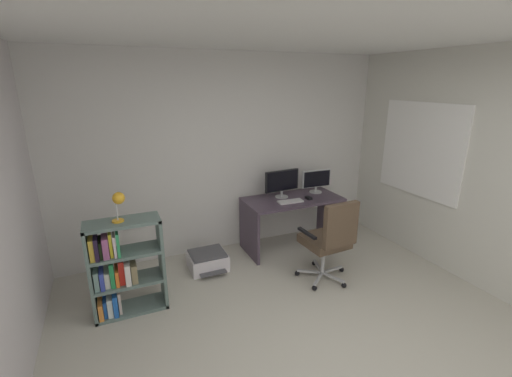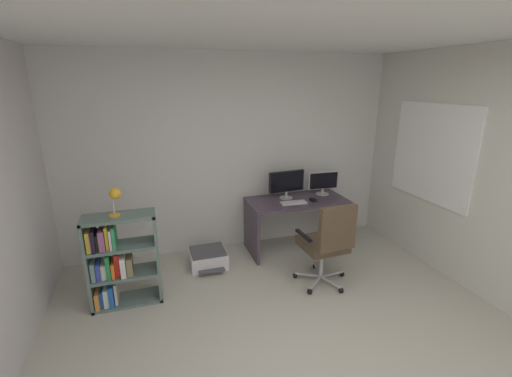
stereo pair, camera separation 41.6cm
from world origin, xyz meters
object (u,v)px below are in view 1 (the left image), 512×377
Objects in this scene: office_chair at (330,237)px; computer_mouse at (309,198)px; desk_lamp at (118,201)px; keyboard at (290,201)px; monitor_main at (282,182)px; monitor_secondary at (316,180)px; bookshelf at (120,269)px; printer at (208,261)px; desk at (292,212)px.

computer_mouse is at bearing 74.37° from office_chair.
desk_lamp is at bearing -174.78° from computer_mouse.
desk_lamp is at bearing 170.00° from office_chair.
computer_mouse reaches higher than keyboard.
monitor_main is 0.31m from keyboard.
monitor_main is 0.56m from monitor_secondary.
monitor_secondary is 2.85m from bookshelf.
bookshelf is at bearing -179.76° from desk_lamp.
bookshelf is at bearing -164.96° from keyboard.
bookshelf reaches higher than printer.
bookshelf is 0.71m from desk_lamp.
keyboard is at bearing 93.13° from office_chair.
bookshelf is at bearing -154.69° from printer.
keyboard is (0.01, -0.23, -0.21)m from monitor_main.
desk is 2.37m from bookshelf.
monitor_secondary is at bearing 65.14° from office_chair.
desk_lamp reaches higher than office_chair.
keyboard is 2.21m from desk_lamp.
monitor_secondary is 0.38m from computer_mouse.
monitor_secondary reaches higher than printer.
computer_mouse is (0.29, 0.01, 0.01)m from keyboard.
keyboard is (-0.11, -0.14, 0.21)m from desk.
office_chair is 1.04× the size of bookshelf.
office_chair is 2.10× the size of printer.
computer_mouse is 0.10× the size of bookshelf.
monitor_secondary is 1.31× the size of keyboard.
monitor_main reaches higher than printer.
monitor_main is 2.33m from bookshelf.
office_chair is at bearing -9.70° from bookshelf.
office_chair is 2.26m from bookshelf.
monitor_secondary is at bearing 7.16° from printer.
bookshelf reaches higher than desk.
bookshelf is 2.01× the size of printer.
printer is at bearing 26.79° from desk_lamp.
printer is (0.96, 0.48, -1.08)m from desk_lamp.
monitor_main is at bearing 136.65° from computer_mouse.
desk is at bearing -39.02° from monitor_main.
office_chair reaches higher than desk.
desk_lamp is (0.07, 0.00, 0.71)m from bookshelf.
desk is at bearing 137.77° from computer_mouse.
desk_lamp is (-2.12, -0.47, 0.45)m from keyboard.
bookshelf reaches higher than computer_mouse.
printer is at bearing -172.84° from monitor_secondary.
desk reaches higher than printer.
desk_lamp is (-2.16, 0.38, 0.62)m from office_chair.
printer is (-1.27, -0.12, -0.42)m from desk.
desk_lamp reaches higher than monitor_secondary.
desk is at bearing 15.14° from desk_lamp.
computer_mouse is at bearing -0.46° from printer.
monitor_main reaches higher than computer_mouse.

